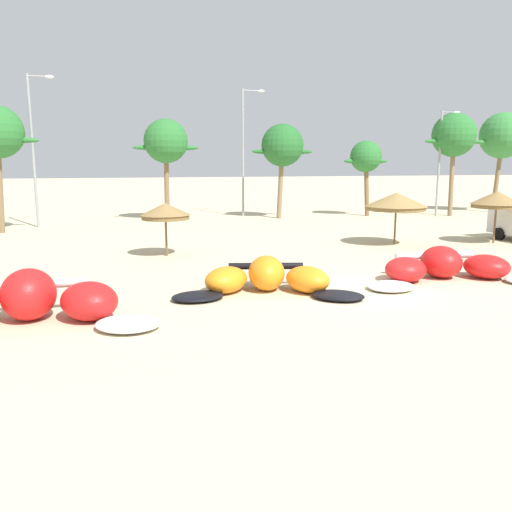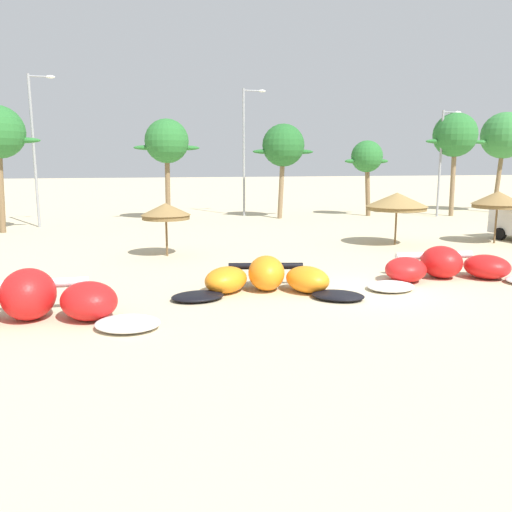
{
  "view_description": "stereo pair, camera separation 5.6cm",
  "coord_description": "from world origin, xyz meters",
  "px_view_note": "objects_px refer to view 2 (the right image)",
  "views": [
    {
      "loc": [
        -8.0,
        -15.3,
        4.29
      ],
      "look_at": [
        -3.58,
        2.0,
        1.0
      ],
      "focal_mm": 35.99,
      "sensor_mm": 36.0,
      "label": 1
    },
    {
      "loc": [
        -7.95,
        -15.31,
        4.29
      ],
      "look_at": [
        -3.58,
        2.0,
        1.0
      ],
      "focal_mm": 35.99,
      "sensor_mm": 36.0,
      "label": 2
    }
  ],
  "objects_px": {
    "lamppost_west_center": "(246,146)",
    "beach_umbrella_middle": "(397,201)",
    "palm_center_left": "(367,158)",
    "lamppost_west": "(35,144)",
    "lamppost_east_center": "(442,158)",
    "beach_umbrella_near_van": "(166,211)",
    "palm_left": "(167,142)",
    "palm_center_right": "(455,136)",
    "kite_left": "(267,279)",
    "kite_far_left": "(26,304)",
    "palm_left_of_gap": "(283,146)",
    "beach_umbrella_near_palms": "(498,199)",
    "palm_right_of_gap": "(504,136)",
    "kite_left_of_center": "(447,268)"
  },
  "relations": [
    {
      "from": "beach_umbrella_middle",
      "to": "kite_far_left",
      "type": "bearing_deg",
      "value": -149.51
    },
    {
      "from": "kite_far_left",
      "to": "palm_center_right",
      "type": "bearing_deg",
      "value": 37.87
    },
    {
      "from": "kite_left_of_center",
      "to": "beach_umbrella_near_palms",
      "type": "height_order",
      "value": "beach_umbrella_near_palms"
    },
    {
      "from": "palm_center_left",
      "to": "palm_left_of_gap",
      "type": "bearing_deg",
      "value": -178.98
    },
    {
      "from": "palm_center_right",
      "to": "lamppost_west",
      "type": "xyz_separation_m",
      "value": [
        -30.74,
        0.39,
        -0.86
      ]
    },
    {
      "from": "lamppost_east_center",
      "to": "beach_umbrella_middle",
      "type": "bearing_deg",
      "value": -131.24
    },
    {
      "from": "beach_umbrella_near_van",
      "to": "palm_left_of_gap",
      "type": "bearing_deg",
      "value": 54.86
    },
    {
      "from": "beach_umbrella_middle",
      "to": "lamppost_west",
      "type": "bearing_deg",
      "value": 146.83
    },
    {
      "from": "palm_right_of_gap",
      "to": "lamppost_west_center",
      "type": "relative_size",
      "value": 0.85
    },
    {
      "from": "lamppost_west",
      "to": "lamppost_east_center",
      "type": "bearing_deg",
      "value": -1.03
    },
    {
      "from": "palm_left_of_gap",
      "to": "lamppost_west_center",
      "type": "distance_m",
      "value": 3.4
    },
    {
      "from": "beach_umbrella_near_palms",
      "to": "lamppost_west_center",
      "type": "xyz_separation_m",
      "value": [
        -9.7,
        17.02,
        3.15
      ]
    },
    {
      "from": "kite_left",
      "to": "palm_left",
      "type": "distance_m",
      "value": 23.0
    },
    {
      "from": "palm_center_left",
      "to": "lamppost_west_center",
      "type": "bearing_deg",
      "value": 165.89
    },
    {
      "from": "kite_far_left",
      "to": "palm_left_of_gap",
      "type": "distance_m",
      "value": 27.82
    },
    {
      "from": "kite_left",
      "to": "palm_center_right",
      "type": "height_order",
      "value": "palm_center_right"
    },
    {
      "from": "kite_far_left",
      "to": "palm_left",
      "type": "distance_m",
      "value": 25.21
    },
    {
      "from": "palm_right_of_gap",
      "to": "lamppost_east_center",
      "type": "relative_size",
      "value": 1.03
    },
    {
      "from": "palm_left_of_gap",
      "to": "kite_left_of_center",
      "type": "bearing_deg",
      "value": -90.85
    },
    {
      "from": "lamppost_west_center",
      "to": "lamppost_west",
      "type": "bearing_deg",
      "value": -166.02
    },
    {
      "from": "palm_center_left",
      "to": "lamppost_west",
      "type": "relative_size",
      "value": 0.61
    },
    {
      "from": "beach_umbrella_near_van",
      "to": "beach_umbrella_near_palms",
      "type": "distance_m",
      "value": 17.27
    },
    {
      "from": "lamppost_east_center",
      "to": "kite_left",
      "type": "bearing_deg",
      "value": -134.61
    },
    {
      "from": "kite_left_of_center",
      "to": "beach_umbrella_middle",
      "type": "distance_m",
      "value": 8.31
    },
    {
      "from": "palm_left",
      "to": "palm_center_right",
      "type": "distance_m",
      "value": 22.28
    },
    {
      "from": "beach_umbrella_middle",
      "to": "kite_left_of_center",
      "type": "bearing_deg",
      "value": -106.12
    },
    {
      "from": "beach_umbrella_near_van",
      "to": "palm_left",
      "type": "xyz_separation_m",
      "value": [
        1.3,
        14.76,
        3.61
      ]
    },
    {
      "from": "lamppost_west",
      "to": "beach_umbrella_near_van",
      "type": "bearing_deg",
      "value": -60.43
    },
    {
      "from": "kite_far_left",
      "to": "kite_left",
      "type": "relative_size",
      "value": 1.18
    },
    {
      "from": "palm_center_left",
      "to": "lamppost_west",
      "type": "distance_m",
      "value": 24.2
    },
    {
      "from": "beach_umbrella_near_van",
      "to": "beach_umbrella_middle",
      "type": "xyz_separation_m",
      "value": [
        11.84,
        0.34,
        0.2
      ]
    },
    {
      "from": "palm_right_of_gap",
      "to": "lamppost_west_center",
      "type": "height_order",
      "value": "lamppost_west_center"
    },
    {
      "from": "kite_far_left",
      "to": "palm_center_left",
      "type": "bearing_deg",
      "value": 47.74
    },
    {
      "from": "kite_far_left",
      "to": "kite_left_of_center",
      "type": "distance_m",
      "value": 14.15
    },
    {
      "from": "beach_umbrella_near_palms",
      "to": "palm_center_right",
      "type": "xyz_separation_m",
      "value": [
        6.2,
        12.92,
        3.95
      ]
    },
    {
      "from": "palm_left",
      "to": "palm_right_of_gap",
      "type": "height_order",
      "value": "palm_right_of_gap"
    },
    {
      "from": "kite_far_left",
      "to": "palm_left",
      "type": "relative_size",
      "value": 1.0
    },
    {
      "from": "beach_umbrella_middle",
      "to": "kite_left",
      "type": "bearing_deg",
      "value": -139.05
    },
    {
      "from": "beach_umbrella_near_van",
      "to": "kite_left",
      "type": "bearing_deg",
      "value": -70.46
    },
    {
      "from": "beach_umbrella_near_palms",
      "to": "lamppost_east_center",
      "type": "xyz_separation_m",
      "value": [
        5.07,
        12.79,
        2.27
      ]
    },
    {
      "from": "palm_right_of_gap",
      "to": "lamppost_east_center",
      "type": "xyz_separation_m",
      "value": [
        -7.07,
        -1.89,
        -1.81
      ]
    },
    {
      "from": "kite_left_of_center",
      "to": "palm_left",
      "type": "xyz_separation_m",
      "value": [
        -8.29,
        22.21,
        5.23
      ]
    },
    {
      "from": "lamppost_west_center",
      "to": "beach_umbrella_middle",
      "type": "bearing_deg",
      "value": -75.2
    },
    {
      "from": "kite_left",
      "to": "beach_umbrella_near_van",
      "type": "distance_m",
      "value": 8.22
    },
    {
      "from": "kite_far_left",
      "to": "kite_left",
      "type": "height_order",
      "value": "kite_far_left"
    },
    {
      "from": "beach_umbrella_middle",
      "to": "beach_umbrella_near_palms",
      "type": "distance_m",
      "value": 5.48
    },
    {
      "from": "kite_left_of_center",
      "to": "palm_center_right",
      "type": "distance_m",
      "value": 24.94
    },
    {
      "from": "kite_left_of_center",
      "to": "lamppost_west",
      "type": "relative_size",
      "value": 0.75
    },
    {
      "from": "kite_left_of_center",
      "to": "palm_right_of_gap",
      "type": "relative_size",
      "value": 0.87
    },
    {
      "from": "beach_umbrella_near_van",
      "to": "palm_left_of_gap",
      "type": "xyz_separation_m",
      "value": [
        9.91,
        14.08,
        3.37
      ]
    }
  ]
}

